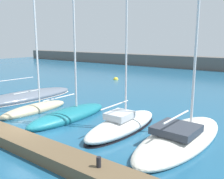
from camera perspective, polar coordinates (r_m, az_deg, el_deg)
ground_plane at (r=16.40m, az=-18.49°, el=-9.57°), size 120.00×120.00×0.00m
dock_pier at (r=15.63m, az=-22.76°, el=-9.77°), size 23.08×1.45×0.59m
breakwater_seawall at (r=51.25m, az=22.45°, el=5.46°), size 108.00×3.04×2.46m
sailboat_slate_nearest at (r=25.73m, az=-18.87°, el=-1.41°), size 3.61×10.30×22.14m
sailboat_sand_second at (r=21.00m, az=-17.19°, el=-4.24°), size 1.49×6.02×9.53m
sailboat_teal_third at (r=18.61m, az=-9.78°, el=-5.65°), size 2.17×7.27×13.63m
sailboat_white_fourth at (r=16.11m, az=2.41°, el=-7.86°), size 2.19×7.05×14.41m
sailboat_ivory_fifth at (r=14.83m, az=15.49°, el=-10.10°), size 3.34×9.17×20.09m
mooring_buoy_yellow at (r=36.30m, az=0.87°, el=2.29°), size 0.73×0.73×0.73m
dock_bollard at (r=10.53m, az=-3.06°, el=-16.22°), size 0.20×0.20×0.44m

